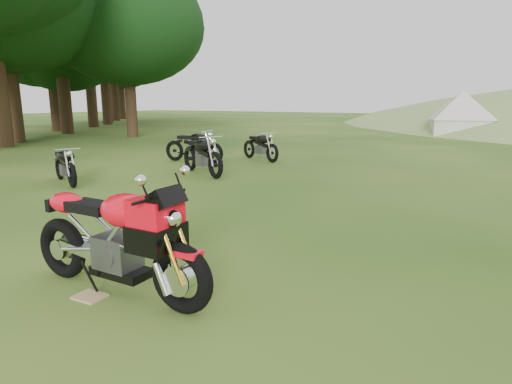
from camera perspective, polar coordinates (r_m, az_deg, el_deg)
The scene contains 9 objects.
ground at distance 5.97m, azimuth -4.86°, elevation -6.10°, with size 120.00×120.00×0.00m, color #183E0D.
treeline at distance 30.56m, azimuth -18.03°, elevation 8.01°, with size 28.00×32.00×14.00m, color black, non-canonical shape.
sport_motorcycle at distance 4.33m, azimuth -18.36°, elevation -4.85°, with size 2.15×0.54×1.29m, color red, non-canonical shape.
plywood_board at distance 4.53m, azimuth -21.27°, elevation -12.84°, with size 0.28×0.22×0.02m, color tan.
vintage_moto_a at distance 10.62m, azimuth -24.14°, elevation 3.41°, with size 1.71×0.40×0.90m, color black, non-canonical shape.
vintage_moto_b at distance 10.99m, azimuth -7.22°, elevation 5.10°, with size 2.05×0.48×1.08m, color black, non-canonical shape.
vintage_moto_c at distance 13.23m, azimuth -8.33°, elevation 6.17°, with size 2.00×0.46×1.05m, color black, non-canonical shape.
vintage_moto_d at distance 13.59m, azimuth 0.57°, elevation 6.26°, with size 1.82×0.42×0.96m, color black, non-canonical shape.
tent_left at distance 25.76m, azimuth 25.69°, elevation 9.55°, with size 2.87×2.87×2.49m, color beige, non-canonical shape.
Camera 1 is at (3.45, -4.50, 1.86)m, focal length 30.00 mm.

